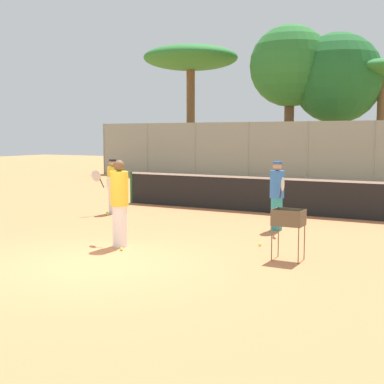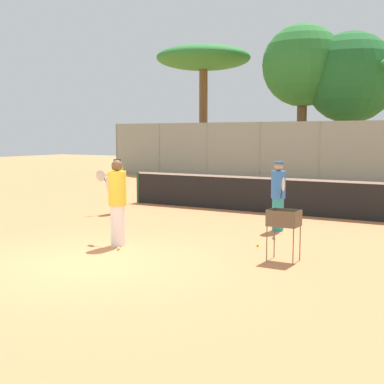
% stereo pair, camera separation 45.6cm
% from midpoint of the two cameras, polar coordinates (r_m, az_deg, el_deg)
% --- Properties ---
extents(ground_plane, '(80.00, 80.00, 0.00)m').
position_cam_midpoint_polar(ground_plane, '(9.85, -9.57, -7.61)').
color(ground_plane, '#D37F4C').
extents(tennis_net, '(9.20, 0.10, 1.07)m').
position_cam_midpoint_polar(tennis_net, '(16.20, 8.06, -0.21)').
color(tennis_net, '#26592D').
rests_on(tennis_net, ground_plane).
extents(back_fence, '(28.05, 0.08, 2.99)m').
position_cam_midpoint_polar(back_fence, '(26.16, 17.13, 4.02)').
color(back_fence, gray).
rests_on(back_fence, ground_plane).
extents(tree_1, '(5.88, 5.88, 7.84)m').
position_cam_midpoint_polar(tree_1, '(34.30, 1.62, 13.89)').
color(tree_1, brown).
rests_on(tree_1, ground_plane).
extents(tree_2, '(4.65, 4.65, 8.60)m').
position_cam_midpoint_polar(tree_2, '(31.98, 12.16, 12.96)').
color(tree_2, brown).
rests_on(tree_2, ground_plane).
extents(tree_4, '(5.10, 5.10, 8.07)m').
position_cam_midpoint_polar(tree_4, '(31.97, 16.97, 11.56)').
color(tree_4, brown).
rests_on(tree_4, ground_plane).
extents(player_white_outfit, '(0.60, 0.79, 1.69)m').
position_cam_midpoint_polar(player_white_outfit, '(13.12, 10.17, -0.32)').
color(player_white_outfit, teal).
rests_on(player_white_outfit, ground_plane).
extents(player_red_cap, '(0.85, 0.58, 1.81)m').
position_cam_midpoint_polar(player_red_cap, '(11.25, -6.82, -1.06)').
color(player_red_cap, white).
rests_on(player_red_cap, ground_plane).
extents(player_yellow_shirt, '(0.53, 0.80, 1.61)m').
position_cam_midpoint_polar(player_yellow_shirt, '(16.02, -7.18, 0.73)').
color(player_yellow_shirt, white).
rests_on(player_yellow_shirt, ground_plane).
extents(ball_cart, '(0.56, 0.41, 0.95)m').
position_cam_midpoint_polar(ball_cart, '(10.01, 11.12, -3.21)').
color(ball_cart, brown).
rests_on(ball_cart, ground_plane).
extents(tennis_ball_0, '(0.07, 0.07, 0.07)m').
position_cam_midpoint_polar(tennis_ball_0, '(13.99, 10.35, -3.42)').
color(tennis_ball_0, '#D1E54C').
rests_on(tennis_ball_0, ground_plane).
extents(tennis_ball_1, '(0.07, 0.07, 0.07)m').
position_cam_midpoint_polar(tennis_ball_1, '(10.94, -6.66, -6.01)').
color(tennis_ball_1, '#D1E54C').
rests_on(tennis_ball_1, ground_plane).
extents(tennis_ball_2, '(0.07, 0.07, 0.07)m').
position_cam_midpoint_polar(tennis_ball_2, '(16.11, -7.77, -2.12)').
color(tennis_ball_2, '#D1E54C').
rests_on(tennis_ball_2, ground_plane).
extents(tennis_ball_3, '(0.07, 0.07, 0.07)m').
position_cam_midpoint_polar(tennis_ball_3, '(11.32, 8.18, -5.62)').
color(tennis_ball_3, '#D1E54C').
rests_on(tennis_ball_3, ground_plane).
extents(tennis_ball_4, '(0.07, 0.07, 0.07)m').
position_cam_midpoint_polar(tennis_ball_4, '(15.74, -7.73, -2.32)').
color(tennis_ball_4, '#D1E54C').
rests_on(tennis_ball_4, ground_plane).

